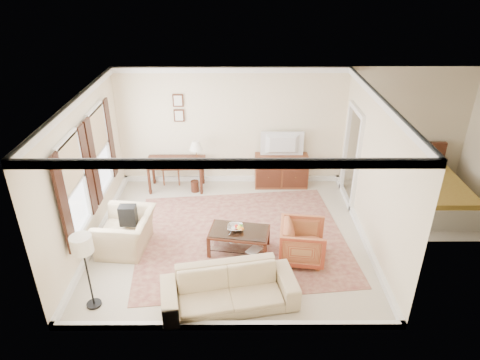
{
  "coord_description": "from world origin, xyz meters",
  "views": [
    {
      "loc": [
        0.17,
        -7.26,
        5.12
      ],
      "look_at": [
        0.2,
        0.3,
        1.15
      ],
      "focal_mm": 32.0,
      "sensor_mm": 36.0,
      "label": 1
    }
  ],
  "objects_px": {
    "coffee_table": "(239,235)",
    "striped_armchair": "(303,241)",
    "club_armchair": "(125,226)",
    "sofa": "(229,284)",
    "tv": "(283,138)",
    "sideboard": "(281,171)",
    "writing_desk": "(176,165)"
  },
  "relations": [
    {
      "from": "sideboard",
      "to": "club_armchair",
      "type": "distance_m",
      "value": 4.15
    },
    {
      "from": "writing_desk",
      "to": "striped_armchair",
      "type": "relative_size",
      "value": 1.66
    },
    {
      "from": "writing_desk",
      "to": "sideboard",
      "type": "relative_size",
      "value": 1.08
    },
    {
      "from": "striped_armchair",
      "to": "club_armchair",
      "type": "distance_m",
      "value": 3.41
    },
    {
      "from": "sideboard",
      "to": "club_armchair",
      "type": "xyz_separation_m",
      "value": [
        -3.25,
        -2.58,
        0.09
      ]
    },
    {
      "from": "writing_desk",
      "to": "club_armchair",
      "type": "height_order",
      "value": "club_armchair"
    },
    {
      "from": "writing_desk",
      "to": "sofa",
      "type": "bearing_deg",
      "value": -71.13
    },
    {
      "from": "club_armchair",
      "to": "sofa",
      "type": "relative_size",
      "value": 0.51
    },
    {
      "from": "coffee_table",
      "to": "striped_armchair",
      "type": "bearing_deg",
      "value": -12.2
    },
    {
      "from": "sideboard",
      "to": "coffee_table",
      "type": "height_order",
      "value": "sideboard"
    },
    {
      "from": "coffee_table",
      "to": "club_armchair",
      "type": "distance_m",
      "value": 2.21
    },
    {
      "from": "tv",
      "to": "coffee_table",
      "type": "relative_size",
      "value": 0.81
    },
    {
      "from": "sideboard",
      "to": "striped_armchair",
      "type": "relative_size",
      "value": 1.54
    },
    {
      "from": "coffee_table",
      "to": "club_armchair",
      "type": "relative_size",
      "value": 1.09
    },
    {
      "from": "coffee_table",
      "to": "sofa",
      "type": "relative_size",
      "value": 0.56
    },
    {
      "from": "coffee_table",
      "to": "club_armchair",
      "type": "height_order",
      "value": "club_armchair"
    },
    {
      "from": "coffee_table",
      "to": "sofa",
      "type": "bearing_deg",
      "value": -96.62
    },
    {
      "from": "writing_desk",
      "to": "tv",
      "type": "distance_m",
      "value": 2.66
    },
    {
      "from": "sofa",
      "to": "sideboard",
      "type": "bearing_deg",
      "value": 62.82
    },
    {
      "from": "tv",
      "to": "club_armchair",
      "type": "xyz_separation_m",
      "value": [
        -3.25,
        -2.56,
        -0.8
      ]
    },
    {
      "from": "sideboard",
      "to": "sofa",
      "type": "height_order",
      "value": "sofa"
    },
    {
      "from": "sofa",
      "to": "writing_desk",
      "type": "bearing_deg",
      "value": 97.99
    },
    {
      "from": "sideboard",
      "to": "coffee_table",
      "type": "relative_size",
      "value": 1.06
    },
    {
      "from": "writing_desk",
      "to": "striped_armchair",
      "type": "bearing_deg",
      "value": -45.92
    },
    {
      "from": "coffee_table",
      "to": "striped_armchair",
      "type": "xyz_separation_m",
      "value": [
        1.18,
        -0.26,
        0.05
      ]
    },
    {
      "from": "sideboard",
      "to": "tv",
      "type": "bearing_deg",
      "value": -90.0
    },
    {
      "from": "sideboard",
      "to": "striped_armchair",
      "type": "xyz_separation_m",
      "value": [
        0.13,
        -2.97,
        0.02
      ]
    },
    {
      "from": "tv",
      "to": "sofa",
      "type": "height_order",
      "value": "tv"
    },
    {
      "from": "tv",
      "to": "coffee_table",
      "type": "xyz_separation_m",
      "value": [
        -1.05,
        -2.69,
        -0.92
      ]
    },
    {
      "from": "tv",
      "to": "sofa",
      "type": "xyz_separation_m",
      "value": [
        -1.21,
        -4.13,
        -0.86
      ]
    },
    {
      "from": "coffee_table",
      "to": "striped_armchair",
      "type": "height_order",
      "value": "striped_armchair"
    },
    {
      "from": "sofa",
      "to": "striped_armchair",
      "type": "bearing_deg",
      "value": 30.39
    }
  ]
}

